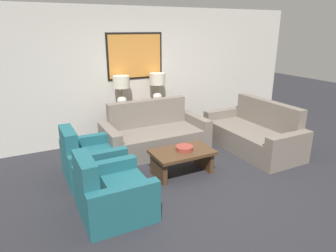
# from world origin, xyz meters

# --- Properties ---
(ground_plane) EXTENTS (20.00, 20.00, 0.00)m
(ground_plane) POSITION_xyz_m (0.00, 0.00, 0.00)
(ground_plane) COLOR #28282D
(back_wall) EXTENTS (7.82, 0.12, 2.65)m
(back_wall) POSITION_xyz_m (0.00, 2.43, 1.33)
(back_wall) COLOR beige
(back_wall) RESTS_ON ground_plane
(console_table) EXTENTS (1.24, 0.37, 0.74)m
(console_table) POSITION_xyz_m (0.00, 2.17, 0.37)
(console_table) COLOR #332319
(console_table) RESTS_ON ground_plane
(table_lamp_left) EXTENTS (0.33, 0.33, 0.62)m
(table_lamp_left) POSITION_xyz_m (-0.39, 2.17, 1.15)
(table_lamp_left) COLOR silver
(table_lamp_left) RESTS_ON console_table
(table_lamp_right) EXTENTS (0.33, 0.33, 0.62)m
(table_lamp_right) POSITION_xyz_m (0.39, 2.17, 1.15)
(table_lamp_right) COLOR silver
(table_lamp_right) RESTS_ON console_table
(couch_by_back_wall) EXTENTS (1.95, 0.93, 0.92)m
(couch_by_back_wall) POSITION_xyz_m (0.00, 1.49, 0.29)
(couch_by_back_wall) COLOR slate
(couch_by_back_wall) RESTS_ON ground_plane
(couch_by_side) EXTENTS (0.93, 1.95, 0.92)m
(couch_by_side) POSITION_xyz_m (1.73, 0.68, 0.29)
(couch_by_side) COLOR slate
(couch_by_side) RESTS_ON ground_plane
(coffee_table) EXTENTS (0.97, 0.60, 0.39)m
(coffee_table) POSITION_xyz_m (-0.02, 0.39, 0.28)
(coffee_table) COLOR #4C331E
(coffee_table) RESTS_ON ground_plane
(decorative_bowl) EXTENTS (0.28, 0.28, 0.07)m
(decorative_bowl) POSITION_xyz_m (0.02, 0.40, 0.43)
(decorative_bowl) COLOR #93382D
(decorative_bowl) RESTS_ON coffee_table
(armchair_near_back_wall) EXTENTS (0.85, 0.90, 0.83)m
(armchair_near_back_wall) POSITION_xyz_m (-1.35, 0.95, 0.28)
(armchair_near_back_wall) COLOR #1E5B66
(armchair_near_back_wall) RESTS_ON ground_plane
(armchair_near_camera) EXTENTS (0.85, 0.90, 0.83)m
(armchair_near_camera) POSITION_xyz_m (-1.35, -0.16, 0.28)
(armchair_near_camera) COLOR #1E5B66
(armchair_near_camera) RESTS_ON ground_plane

